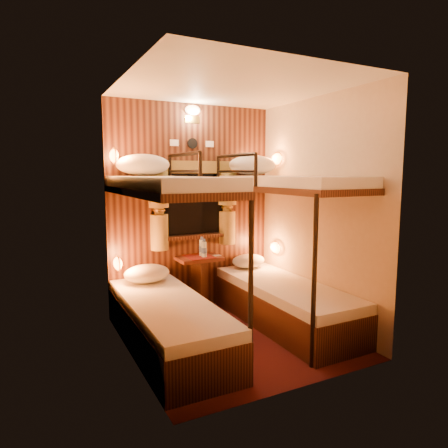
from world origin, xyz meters
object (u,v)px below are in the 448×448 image
bunk_right (284,273)px  bottle_left (202,248)px  bunk_left (168,289)px  table (199,276)px  bottle_right (204,249)px

bunk_right → bottle_left: 1.02m
bunk_left → bottle_left: (0.70, 0.80, 0.19)m
bunk_left → bunk_right: bearing=0.0°
bunk_right → table: size_ratio=2.90×
table → bottle_left: (0.05, 0.02, 0.33)m
bunk_left → bunk_right: (1.30, 0.00, 0.00)m
bottle_left → bunk_right: bearing=-53.3°
bunk_right → table: bunk_right is taller
bunk_right → table: (-0.65, 0.78, -0.14)m
bottle_right → bottle_left: bearing=84.3°
bunk_left → bottle_left: bearing=49.2°
bunk_left → bottle_left: bunk_left is taller
bottle_left → bunk_left: bearing=-130.8°
bunk_left → bottle_left: size_ratio=8.43×
bottle_right → bunk_right: bearing=-49.9°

